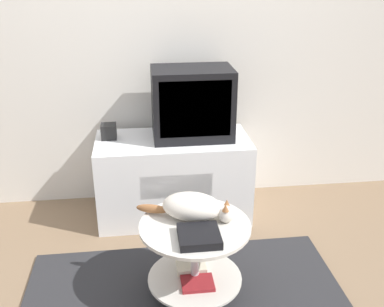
{
  "coord_description": "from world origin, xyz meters",
  "views": [
    {
      "loc": [
        -0.2,
        -1.91,
        1.72
      ],
      "look_at": [
        0.1,
        0.56,
        0.65
      ],
      "focal_mm": 42.0,
      "sensor_mm": 36.0,
      "label": 1
    }
  ],
  "objects_px": {
    "tv": "(192,103)",
    "speaker": "(109,131)",
    "dvd_box": "(199,236)",
    "cat": "(193,207)"
  },
  "relations": [
    {
      "from": "cat",
      "to": "dvd_box",
      "type": "bearing_deg",
      "value": -70.96
    },
    {
      "from": "tv",
      "to": "speaker",
      "type": "xyz_separation_m",
      "value": [
        -0.58,
        0.04,
        -0.19
      ]
    },
    {
      "from": "tv",
      "to": "dvd_box",
      "type": "distance_m",
      "value": 1.14
    },
    {
      "from": "speaker",
      "to": "dvd_box",
      "type": "distance_m",
      "value": 1.22
    },
    {
      "from": "dvd_box",
      "to": "cat",
      "type": "xyz_separation_m",
      "value": [
        -0.0,
        0.2,
        0.05
      ]
    },
    {
      "from": "tv",
      "to": "speaker",
      "type": "relative_size",
      "value": 5.28
    },
    {
      "from": "tv",
      "to": "speaker",
      "type": "distance_m",
      "value": 0.61
    },
    {
      "from": "tv",
      "to": "speaker",
      "type": "bearing_deg",
      "value": 176.49
    },
    {
      "from": "dvd_box",
      "to": "cat",
      "type": "distance_m",
      "value": 0.21
    },
    {
      "from": "dvd_box",
      "to": "tv",
      "type": "bearing_deg",
      "value": 84.76
    }
  ]
}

